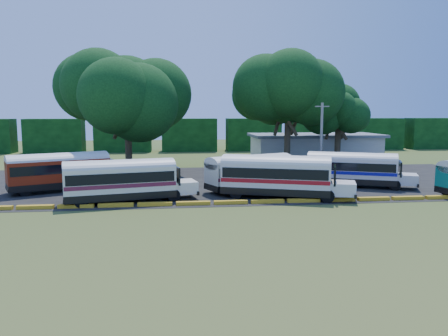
{
  "coord_description": "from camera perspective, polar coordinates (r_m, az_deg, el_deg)",
  "views": [
    {
      "loc": [
        -3.02,
        -32.94,
        7.43
      ],
      "look_at": [
        1.54,
        6.0,
        2.27
      ],
      "focal_mm": 35.0,
      "sensor_mm": 36.0,
      "label": 1
    }
  ],
  "objects": [
    {
      "name": "bus_white_blue",
      "position": [
        44.62,
        16.59,
        0.08
      ],
      "size": [
        10.42,
        6.49,
        3.38
      ],
      "rotation": [
        0.0,
        0.0,
        -0.42
      ],
      "color": "black",
      "rests_on": "ground"
    },
    {
      "name": "bus_cream_east",
      "position": [
        40.76,
        3.66,
        -0.31
      ],
      "size": [
        10.38,
        6.46,
        3.37
      ],
      "rotation": [
        0.0,
        0.0,
        0.42
      ],
      "color": "black",
      "rests_on": "ground"
    },
    {
      "name": "curb",
      "position": [
        34.84,
        -1.57,
        -4.57
      ],
      "size": [
        53.7,
        0.45,
        0.3
      ],
      "color": "gold",
      "rests_on": "ground"
    },
    {
      "name": "ground",
      "position": [
        33.9,
        -1.41,
        -5.17
      ],
      "size": [
        160.0,
        160.0,
        0.0
      ],
      "primitive_type": "plane",
      "color": "#33541C",
      "rests_on": "ground"
    },
    {
      "name": "tree_east",
      "position": [
        60.74,
        14.78,
        7.94
      ],
      "size": [
        7.6,
        7.6,
        11.03
      ],
      "color": "#372B1B",
      "rests_on": "ground"
    },
    {
      "name": "utility_pole",
      "position": [
        50.4,
        12.59,
        3.73
      ],
      "size": [
        1.6,
        0.3,
        8.33
      ],
      "color": "gray",
      "rests_on": "ground"
    },
    {
      "name": "tree_west",
      "position": [
        52.51,
        -12.55,
        9.38
      ],
      "size": [
        11.99,
        11.99,
        13.75
      ],
      "color": "#372B1B",
      "rests_on": "ground"
    },
    {
      "name": "bus_white_red",
      "position": [
        37.44,
        7.16,
        -0.78
      ],
      "size": [
        11.47,
        6.31,
        3.68
      ],
      "rotation": [
        0.0,
        0.0,
        -0.34
      ],
      "color": "black",
      "rests_on": "ground"
    },
    {
      "name": "treeline_backdrop",
      "position": [
        81.11,
        -4.55,
        4.34
      ],
      "size": [
        130.0,
        4.0,
        6.0
      ],
      "color": "black",
      "rests_on": "ground"
    },
    {
      "name": "asphalt_strip",
      "position": [
        45.72,
        -1.55,
        -1.85
      ],
      "size": [
        64.0,
        24.0,
        0.02
      ],
      "primitive_type": "cube",
      "color": "black",
      "rests_on": "ground"
    },
    {
      "name": "terminal_building",
      "position": [
        66.57,
        11.76,
        2.69
      ],
      "size": [
        19.0,
        9.0,
        4.0
      ],
      "color": "beige",
      "rests_on": "ground"
    },
    {
      "name": "bus_cream_west",
      "position": [
        36.35,
        -13.05,
        -1.31
      ],
      "size": [
        11.02,
        4.89,
        3.52
      ],
      "rotation": [
        0.0,
        0.0,
        0.22
      ],
      "color": "black",
      "rests_on": "ground"
    },
    {
      "name": "tree_center",
      "position": [
        56.52,
        8.39,
        9.69
      ],
      "size": [
        10.57,
        10.57,
        13.59
      ],
      "color": "#372B1B",
      "rests_on": "ground"
    },
    {
      "name": "bus_red",
      "position": [
        43.25,
        -20.44,
        -0.13
      ],
      "size": [
        10.96,
        6.91,
        3.57
      ],
      "rotation": [
        0.0,
        0.0,
        0.43
      ],
      "color": "black",
      "rests_on": "ground"
    }
  ]
}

